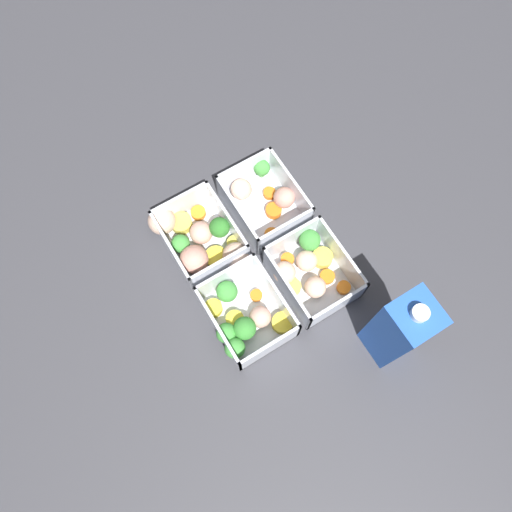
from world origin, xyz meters
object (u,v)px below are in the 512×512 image
object	(u,v)px
container_near_left	(198,240)
container_far_left	(264,198)
juice_carton	(399,329)
container_far_right	(309,270)
container_near_right	(244,318)

from	to	relation	value
container_near_left	container_far_left	bearing A→B (deg)	94.12
juice_carton	container_near_left	bearing A→B (deg)	-150.21
container_far_left	container_far_right	world-z (taller)	same
container_far_right	container_far_left	bearing A→B (deg)	177.74
container_near_right	juice_carton	bearing A→B (deg)	50.17
container_near_left	container_far_left	distance (m)	0.14
container_near_left	container_far_left	size ratio (longest dim) A/B	1.26
container_far_right	juice_carton	xyz separation A→B (m)	(0.17, 0.04, 0.07)
container_near_left	container_far_right	bearing A→B (deg)	42.71
container_near_left	juice_carton	xyz separation A→B (m)	(0.31, 0.18, 0.07)
container_far_left	container_near_right	bearing A→B (deg)	-40.36
container_near_left	container_far_right	distance (m)	0.20
container_near_left	juice_carton	size ratio (longest dim) A/B	0.93
container_near_left	container_far_left	xyz separation A→B (m)	(-0.01, 0.14, -0.00)
container_near_left	juice_carton	bearing A→B (deg)	29.79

